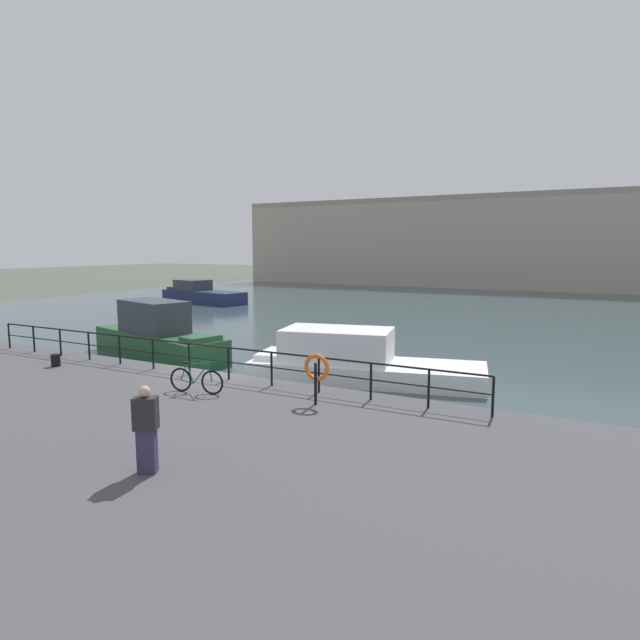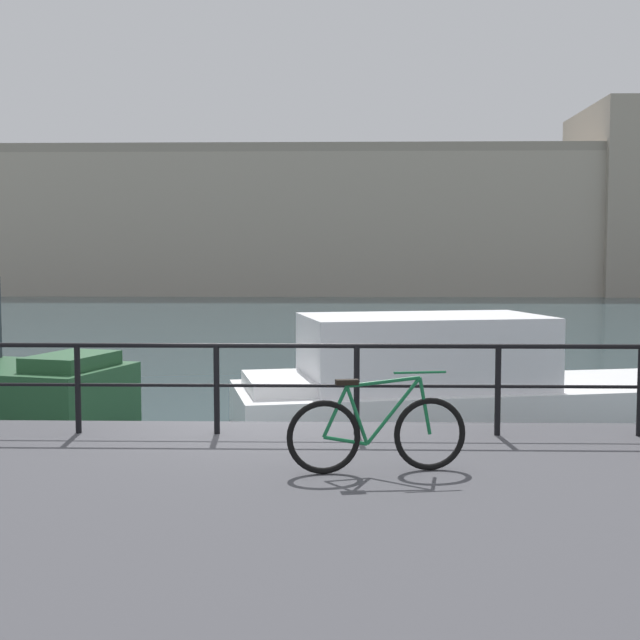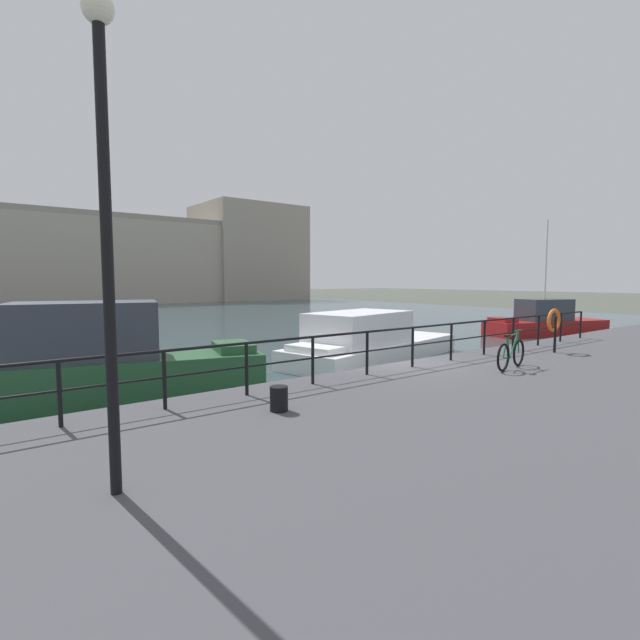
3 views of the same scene
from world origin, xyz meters
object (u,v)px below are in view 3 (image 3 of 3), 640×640
Objects in this scene: moored_harbor_tender at (368,342)px; quay_lamp_post at (105,188)px; moored_cabin_cruiser at (545,322)px; life_ring_stand at (554,322)px; parked_bicycle at (511,354)px; mooring_bollard at (279,399)px; moored_red_daysailer at (98,365)px; harbor_building at (109,259)px.

moored_harbor_tender is 14.88m from quay_lamp_post.
life_ring_stand is at bearing 45.61° from moored_cabin_cruiser.
parked_bicycle is at bearing 42.19° from moored_cabin_cruiser.
life_ring_stand reaches higher than mooring_bollard.
mooring_bollard is (1.52, -6.52, 0.18)m from moored_red_daysailer.
life_ring_stand is (1.87, -6.52, 1.17)m from moored_harbor_tender.
moored_cabin_cruiser is (10.89, -55.71, -5.31)m from harbor_building.
moored_cabin_cruiser is at bearing 17.89° from quay_lamp_post.
harbor_building reaches higher than moored_harbor_tender.
harbor_building is 7.71× the size of moored_harbor_tender.
moored_harbor_tender is 21.64× the size of mooring_bollard.
life_ring_stand is (10.53, 0.27, 0.75)m from mooring_bollard.
parked_bicycle is at bearing -95.15° from harbor_building.
harbor_building is 66.21m from quay_lamp_post.
moored_cabin_cruiser reaches higher than mooring_bollard.
parked_bicycle is (8.40, -6.91, 0.35)m from moored_red_daysailer.
moored_red_daysailer is 6.69m from mooring_bollard.
moored_harbor_tender is at bearing 18.91° from moored_cabin_cruiser.
mooring_bollard is (-8.66, -6.79, 0.42)m from moored_harbor_tender.
moored_cabin_cruiser is 18.24× the size of mooring_bollard.
parked_bicycle is (-5.68, -63.09, -4.71)m from harbor_building.
harbor_building is 166.86× the size of mooring_bollard.
mooring_bollard is (-12.57, -62.69, -4.88)m from harbor_building.
moored_harbor_tender is 11.01m from mooring_bollard.
moored_cabin_cruiser is 24.98m from moored_red_daysailer.
moored_cabin_cruiser reaches higher than moored_harbor_tender.
quay_lamp_post reaches higher than moored_harbor_tender.
harbor_building is 9.15× the size of moored_cabin_cruiser.
quay_lamp_post reaches higher than moored_red_daysailer.
mooring_bollard is at bearing -101.34° from harbor_building.
moored_cabin_cruiser is 0.91× the size of moored_red_daysailer.
life_ring_stand reaches higher than parked_bicycle.
moored_cabin_cruiser is 24.47m from mooring_bollard.
moored_cabin_cruiser is 18.15m from parked_bicycle.
mooring_bollard is at bearing -178.52° from life_ring_stand.
parked_bicycle is (-1.78, -7.19, 0.59)m from moored_harbor_tender.
harbor_building is 8.36× the size of moored_red_daysailer.
quay_lamp_post is (-15.70, -64.30, -1.85)m from harbor_building.
life_ring_stand is 13.97m from quay_lamp_post.
moored_cabin_cruiser is at bearing 14.64° from parked_bicycle.
moored_harbor_tender is at bearing 16.94° from moored_red_daysailer.
harbor_building is at bearing -60.74° from moored_cabin_cruiser.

